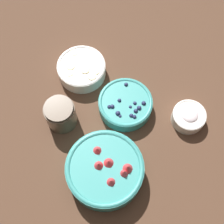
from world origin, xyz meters
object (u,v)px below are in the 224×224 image
object	(u,v)px
bowl_blueberries	(125,104)
jar_chocolate	(61,115)
bowl_bananas	(82,69)
bowl_cream	(189,116)
bowl_strawberries	(105,170)

from	to	relation	value
bowl_blueberries	jar_chocolate	bearing A→B (deg)	-96.71
bowl_bananas	bowl_cream	bearing A→B (deg)	44.16
bowl_strawberries	bowl_blueberries	xyz separation A→B (m)	(-0.19, 0.13, -0.02)
bowl_blueberries	bowl_bananas	size ratio (longest dim) A/B	1.07
bowl_blueberries	bowl_bananas	xyz separation A→B (m)	(-0.18, -0.09, 0.00)
bowl_cream	bowl_blueberries	bearing A→B (deg)	-120.76
jar_chocolate	bowl_cream	bearing A→B (deg)	71.21
bowl_cream	bowl_strawberries	bearing A→B (deg)	-75.46
bowl_strawberries	jar_chocolate	distance (m)	0.23
bowl_bananas	bowl_cream	xyz separation A→B (m)	(0.28, 0.28, -0.00)
bowl_cream	jar_chocolate	size ratio (longest dim) A/B	1.10
bowl_bananas	bowl_blueberries	bearing A→B (deg)	28.16
bowl_strawberries	bowl_blueberries	world-z (taller)	bowl_strawberries
bowl_strawberries	bowl_bananas	distance (m)	0.37
bowl_bananas	bowl_strawberries	bearing A→B (deg)	-5.77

